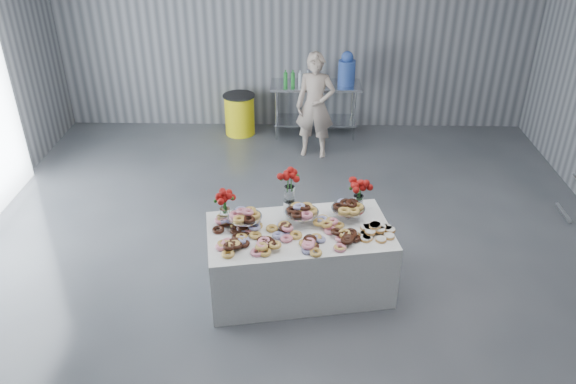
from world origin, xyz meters
name	(u,v)px	position (x,y,z in m)	size (l,w,h in m)	color
ground	(290,285)	(0.00, 0.00, 0.00)	(9.00, 9.00, 0.00)	#3C3F44
room_walls	(260,46)	(-0.27, 0.07, 2.64)	(8.04, 9.04, 4.02)	gray
display_table	(299,259)	(0.09, -0.02, 0.38)	(1.90, 1.00, 0.75)	white
prep_table	(315,100)	(0.34, 4.10, 0.62)	(1.50, 0.60, 0.90)	silver
donut_mounds	(299,229)	(0.09, -0.07, 0.80)	(1.80, 0.80, 0.09)	#E2B052
cake_stand_left	(245,215)	(-0.48, 0.03, 0.89)	(0.36, 0.36, 0.17)	silver
cake_stand_mid	(302,211)	(0.12, 0.13, 0.89)	(0.36, 0.36, 0.17)	silver
cake_stand_right	(348,207)	(0.61, 0.22, 0.89)	(0.36, 0.36, 0.17)	silver
danish_pile	(374,228)	(0.86, -0.04, 0.81)	(0.48, 0.48, 0.11)	silver
bouquet_left	(224,199)	(-0.69, 0.10, 1.05)	(0.26, 0.26, 0.42)	white
bouquet_right	(359,186)	(0.73, 0.39, 1.05)	(0.26, 0.26, 0.42)	white
bouquet_center	(290,182)	(-0.02, 0.31, 1.13)	(0.26, 0.26, 0.57)	silver
water_jug	(347,70)	(0.84, 4.10, 1.15)	(0.28, 0.28, 0.55)	blue
drink_bottles	(297,78)	(0.02, 4.00, 1.04)	(0.54, 0.08, 0.27)	#268C33
person	(315,106)	(0.32, 3.30, 0.83)	(0.60, 0.40, 1.65)	#CC8C93
trash_barrel	(240,114)	(-0.95, 4.10, 0.35)	(0.54, 0.54, 0.70)	yellow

